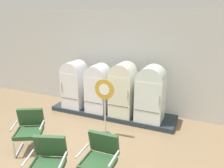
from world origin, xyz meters
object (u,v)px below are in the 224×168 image
sign_stand (105,108)px  armchair_center (48,161)px  armchair_left (30,128)px  refrigerator_3 (151,92)px  refrigerator_0 (75,83)px  refrigerator_2 (123,88)px  refrigerator_1 (98,87)px  armchair_right (100,157)px

sign_stand → armchair_center: bearing=-94.7°
armchair_left → armchair_center: (1.13, -0.77, 0.00)m
refrigerator_3 → sign_stand: (-0.83, -1.11, -0.17)m
refrigerator_0 → armchair_left: size_ratio=1.58×
refrigerator_0 → refrigerator_2: size_ratio=0.95×
refrigerator_1 → armchair_center: (0.59, -3.02, -0.36)m
refrigerator_3 → armchair_left: bearing=-133.1°
armchair_right → armchair_center: same height
armchair_left → armchair_right: size_ratio=1.00×
armchair_right → refrigerator_2: bearing=102.4°
armchair_left → armchair_right: bearing=-9.6°
refrigerator_1 → refrigerator_2: bearing=2.0°
refrigerator_0 → armchair_right: refrigerator_0 is taller
refrigerator_3 → armchair_center: (-0.99, -3.04, -0.40)m
refrigerator_0 → armchair_center: bearing=-65.2°
refrigerator_2 → armchair_left: refrigerator_2 is taller
refrigerator_0 → armchair_left: bearing=-83.1°
refrigerator_2 → armchair_center: (-0.19, -3.04, -0.42)m
refrigerator_0 → refrigerator_1: 0.82m
armchair_center → refrigerator_2: bearing=86.4°
refrigerator_1 → sign_stand: bearing=-55.7°
refrigerator_3 → armchair_right: refrigerator_3 is taller
refrigerator_2 → refrigerator_0: bearing=-179.7°
refrigerator_2 → armchair_left: (-1.32, -2.27, -0.42)m
armchair_left → armchair_right: same height
refrigerator_1 → refrigerator_3: (1.58, 0.02, 0.04)m
armchair_left → sign_stand: sign_stand is taller
refrigerator_3 → armchair_center: 3.22m
refrigerator_1 → armchair_center: 3.09m
refrigerator_2 → armchair_right: refrigerator_2 is taller
refrigerator_0 → armchair_center: 3.36m
refrigerator_3 → armchair_left: size_ratio=1.65×
refrigerator_2 → armchair_center: size_ratio=1.67×
refrigerator_3 → armchair_center: bearing=-108.0°
armchair_right → sign_stand: (-0.60, 1.47, 0.24)m
refrigerator_0 → armchair_left: refrigerator_0 is taller
armchair_left → armchair_center: size_ratio=1.00×
refrigerator_3 → armchair_left: 3.13m
refrigerator_2 → refrigerator_3: 0.80m
refrigerator_1 → refrigerator_0: bearing=178.7°
refrigerator_2 → refrigerator_1: bearing=-178.0°
refrigerator_0 → sign_stand: size_ratio=0.98×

